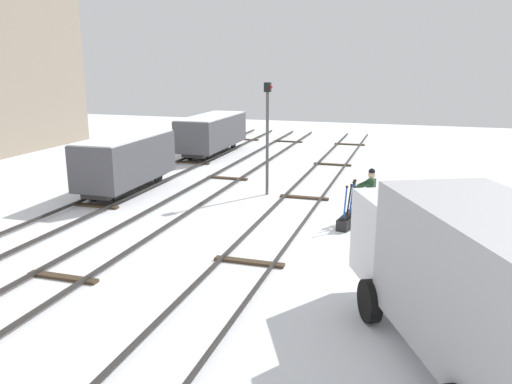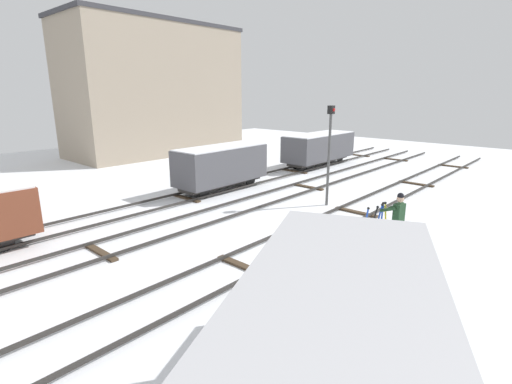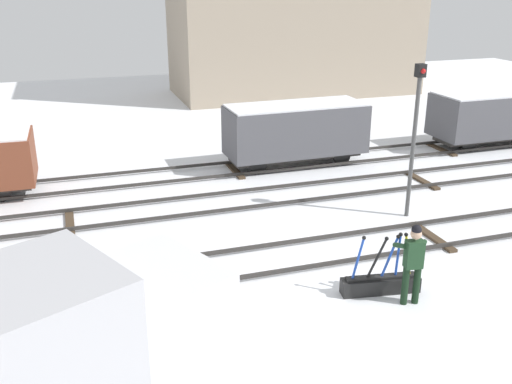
% 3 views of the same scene
% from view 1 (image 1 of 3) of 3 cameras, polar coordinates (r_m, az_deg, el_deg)
% --- Properties ---
extents(ground_plane, '(60.00, 60.00, 0.00)m').
position_cam_1_polar(ground_plane, '(17.04, 2.91, -3.66)').
color(ground_plane, white).
extents(track_main_line, '(44.00, 1.94, 0.18)m').
position_cam_1_polar(track_main_line, '(17.01, 2.91, -3.32)').
color(track_main_line, '#2D2B28').
rests_on(track_main_line, ground_plane).
extents(track_siding_near, '(44.00, 1.94, 0.18)m').
position_cam_1_polar(track_siding_near, '(18.42, -9.62, -2.10)').
color(track_siding_near, '#2D2B28').
rests_on(track_siding_near, ground_plane).
extents(track_siding_far, '(44.00, 1.94, 0.18)m').
position_cam_1_polar(track_siding_far, '(19.97, -17.55, -1.29)').
color(track_siding_far, '#2D2B28').
rests_on(track_siding_far, ground_plane).
extents(switch_lever_frame, '(1.83, 0.64, 1.45)m').
position_cam_1_polar(switch_lever_frame, '(17.27, 10.39, -2.76)').
color(switch_lever_frame, black).
rests_on(switch_lever_frame, ground_plane).
extents(rail_worker, '(0.61, 0.75, 1.87)m').
position_cam_1_polar(rail_worker, '(17.36, 12.58, 0.01)').
color(rail_worker, black).
rests_on(rail_worker, ground_plane).
extents(delivery_truck, '(6.57, 4.57, 3.02)m').
position_cam_1_polar(delivery_truck, '(9.71, 22.49, -8.40)').
color(delivery_truck, silver).
rests_on(delivery_truck, ground_plane).
extents(signal_post, '(0.24, 0.32, 4.48)m').
position_cam_1_polar(signal_post, '(20.36, 1.29, 7.10)').
color(signal_post, '#4C4C4C').
rests_on(signal_post, ground_plane).
extents(freight_car_far_end, '(6.15, 2.14, 2.26)m').
position_cam_1_polar(freight_car_far_end, '(29.87, -4.91, 6.68)').
color(freight_car_far_end, '#2D2B28').
rests_on(freight_car_far_end, ground_plane).
extents(freight_car_back_track, '(5.21, 2.04, 2.33)m').
position_cam_1_polar(freight_car_back_track, '(21.63, -14.25, 3.46)').
color(freight_car_back_track, '#2D2B28').
rests_on(freight_car_back_track, ground_plane).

